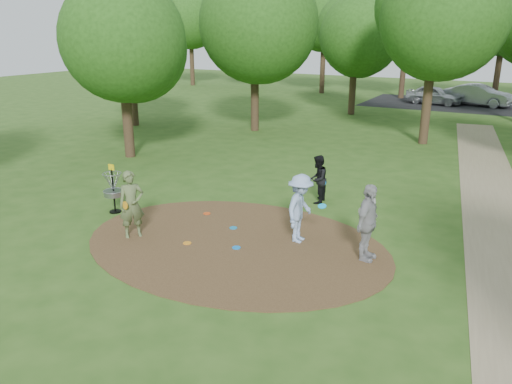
% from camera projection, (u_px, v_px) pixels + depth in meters
% --- Properties ---
extents(ground, '(100.00, 100.00, 0.00)m').
position_uv_depth(ground, '(235.00, 244.00, 13.25)').
color(ground, '#2D5119').
rests_on(ground, ground).
extents(dirt_clearing, '(8.40, 8.40, 0.02)m').
position_uv_depth(dirt_clearing, '(235.00, 243.00, 13.24)').
color(dirt_clearing, '#47301C').
rests_on(dirt_clearing, ground).
extents(footpath, '(7.55, 39.89, 0.01)m').
position_uv_depth(footpath, '(509.00, 266.00, 11.98)').
color(footpath, '#8C7A5B').
rests_on(footpath, ground).
extents(parking_lot, '(14.00, 8.00, 0.01)m').
position_uv_depth(parking_lot, '(462.00, 105.00, 37.42)').
color(parking_lot, black).
rests_on(parking_lot, ground).
extents(player_observer_with_disc, '(0.76, 0.81, 1.86)m').
position_uv_depth(player_observer_with_disc, '(132.00, 205.00, 13.41)').
color(player_observer_with_disc, '#56673B').
rests_on(player_observer_with_disc, ground).
extents(player_throwing_with_disc, '(1.07, 1.21, 1.86)m').
position_uv_depth(player_throwing_with_disc, '(300.00, 209.00, 13.12)').
color(player_throwing_with_disc, '#90ABD6').
rests_on(player_throwing_with_disc, ground).
extents(player_walking_with_disc, '(0.67, 0.83, 1.58)m').
position_uv_depth(player_walking_with_disc, '(318.00, 179.00, 16.17)').
color(player_walking_with_disc, black).
rests_on(player_walking_with_disc, ground).
extents(player_waiting_with_disc, '(0.56, 1.17, 1.94)m').
position_uv_depth(player_waiting_with_disc, '(368.00, 223.00, 12.03)').
color(player_waiting_with_disc, '#98979A').
rests_on(player_waiting_with_disc, ground).
extents(disc_ground_cyan, '(0.22, 0.22, 0.02)m').
position_uv_depth(disc_ground_cyan, '(233.00, 228.00, 14.22)').
color(disc_ground_cyan, '#1781BB').
rests_on(disc_ground_cyan, dirt_clearing).
extents(disc_ground_blue, '(0.22, 0.22, 0.02)m').
position_uv_depth(disc_ground_blue, '(236.00, 248.00, 12.93)').
color(disc_ground_blue, '#0D7DEB').
rests_on(disc_ground_blue, dirt_clearing).
extents(disc_ground_red, '(0.22, 0.22, 0.02)m').
position_uv_depth(disc_ground_red, '(207.00, 213.00, 15.34)').
color(disc_ground_red, '#DE4716').
rests_on(disc_ground_red, dirt_clearing).
extents(car_left, '(4.22, 2.08, 1.38)m').
position_uv_depth(car_left, '(434.00, 95.00, 37.68)').
color(car_left, '#ADB0B5').
rests_on(car_left, ground).
extents(car_right, '(5.00, 2.65, 1.57)m').
position_uv_depth(car_right, '(478.00, 95.00, 36.92)').
color(car_right, '#979B9E').
rests_on(car_right, ground).
extents(disc_ground_orange, '(0.22, 0.22, 0.02)m').
position_uv_depth(disc_ground_orange, '(187.00, 243.00, 13.21)').
color(disc_ground_orange, orange).
rests_on(disc_ground_orange, dirt_clearing).
extents(disc_golf_basket, '(0.63, 0.63, 1.54)m').
position_uv_depth(disc_golf_basket, '(113.00, 185.00, 15.26)').
color(disc_golf_basket, black).
rests_on(disc_golf_basket, ground).
extents(tree_ring, '(37.40, 44.96, 8.65)m').
position_uv_depth(tree_ring, '(404.00, 36.00, 19.28)').
color(tree_ring, '#332316').
rests_on(tree_ring, ground).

